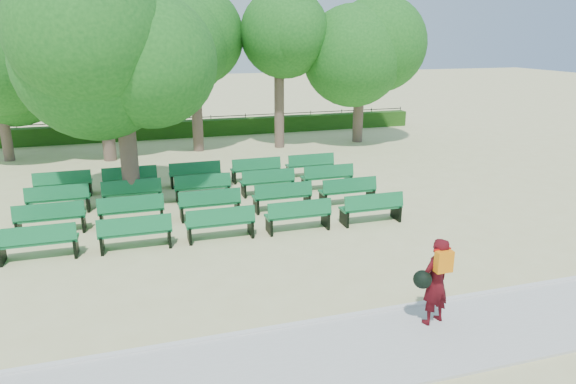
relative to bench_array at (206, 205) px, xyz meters
name	(u,v)px	position (x,y,z in m)	size (l,w,h in m)	color
ground	(251,219)	(1.17, -1.47, -0.10)	(120.00, 120.00, 0.00)	#C7C284
paving	(344,355)	(1.17, -8.87, -0.07)	(30.00, 2.20, 0.06)	#B8B9B4
curb	(322,321)	(1.17, -7.72, -0.05)	(30.00, 0.12, 0.10)	silver
hedge	(195,128)	(1.17, 12.53, 0.35)	(26.00, 0.70, 0.90)	#204C13
fence	(194,135)	(1.17, 12.93, -0.10)	(26.00, 0.10, 1.02)	black
tree_line	(205,151)	(1.17, 8.53, -0.10)	(21.80, 6.80, 7.04)	#1E651C
bench_array	(206,205)	(0.00, 0.00, 0.00)	(1.90, 0.62, 1.20)	#126B38
tree_among	(119,52)	(-2.29, 0.98, 4.88)	(5.45, 5.45, 7.45)	brown
person	(435,280)	(3.22, -8.40, 0.88)	(0.88, 0.59, 1.77)	#43090F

